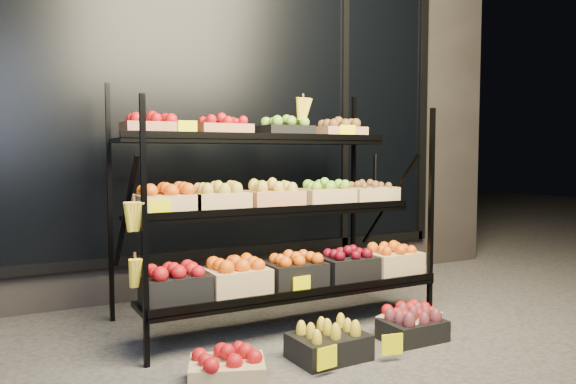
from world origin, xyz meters
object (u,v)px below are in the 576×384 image
floor_crate_left (227,368)px  floor_crate_midright (410,320)px  display_rack (276,210)px  floor_crate_midleft (329,342)px

floor_crate_left → floor_crate_midright: 1.37m
display_rack → floor_crate_midleft: bearing=-94.6°
display_rack → floor_crate_midright: 1.16m
floor_crate_midleft → floor_crate_left: bearing=-175.6°
display_rack → floor_crate_left: bearing=-129.8°
floor_crate_midright → floor_crate_midleft: bearing=169.7°
floor_crate_left → floor_crate_midleft: floor_crate_midleft is taller
floor_crate_midleft → display_rack: bearing=83.6°
display_rack → floor_crate_left: display_rack is taller
floor_crate_left → floor_crate_midright: floor_crate_midright is taller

